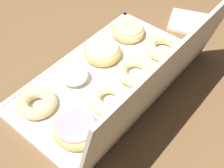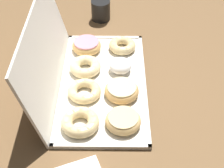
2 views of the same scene
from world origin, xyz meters
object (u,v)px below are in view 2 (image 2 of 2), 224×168
(powdered_filled_donut_2, at_px, (120,66))
(cruller_donut_4, at_px, (80,122))
(cruller_donut_5, at_px, (84,91))
(cruller_donut_6, at_px, (85,66))
(glazed_ring_donut_1, at_px, (122,90))
(cruller_donut_3, at_px, (122,45))
(pink_frosted_donut_7, at_px, (87,45))
(glazed_ring_donut_0, at_px, (123,120))
(donut_box, at_px, (103,84))
(coffee_mug, at_px, (101,9))

(powdered_filled_donut_2, relative_size, cruller_donut_4, 0.69)
(cruller_donut_5, distance_m, cruller_donut_6, 0.13)
(glazed_ring_donut_1, relative_size, cruller_donut_6, 1.01)
(cruller_donut_3, bearing_deg, pink_frosted_donut_7, 92.43)
(powdered_filled_donut_2, relative_size, cruller_donut_6, 0.71)
(glazed_ring_donut_0, height_order, glazed_ring_donut_1, glazed_ring_donut_1)
(cruller_donut_5, distance_m, pink_frosted_donut_7, 0.26)
(cruller_donut_4, bearing_deg, cruller_donut_6, 0.52)
(glazed_ring_donut_1, bearing_deg, powdered_filled_donut_2, 1.53)
(cruller_donut_3, bearing_deg, cruller_donut_5, 153.03)
(cruller_donut_6, bearing_deg, donut_box, -134.31)
(pink_frosted_donut_7, bearing_deg, cruller_donut_4, -179.13)
(cruller_donut_5, bearing_deg, glazed_ring_donut_1, -89.86)
(coffee_mug, bearing_deg, donut_box, -176.93)
(cruller_donut_6, relative_size, coffee_mug, 1.11)
(powdered_filled_donut_2, bearing_deg, cruller_donut_4, 154.72)
(glazed_ring_donut_0, distance_m, cruller_donut_4, 0.13)
(cruller_donut_3, relative_size, cruller_donut_6, 0.92)
(donut_box, distance_m, coffee_mug, 0.45)
(cruller_donut_4, xyz_separation_m, cruller_donut_5, (0.14, -0.00, -0.00))
(cruller_donut_6, bearing_deg, cruller_donut_4, -179.48)
(donut_box, bearing_deg, cruller_donut_6, 45.69)
(cruller_donut_5, xyz_separation_m, coffee_mug, (0.51, -0.04, 0.02))
(pink_frosted_donut_7, bearing_deg, glazed_ring_donut_1, -151.85)
(cruller_donut_3, height_order, pink_frosted_donut_7, pink_frosted_donut_7)
(cruller_donut_4, bearing_deg, coffee_mug, -3.70)
(pink_frosted_donut_7, bearing_deg, donut_box, -159.72)
(powdered_filled_donut_2, xyz_separation_m, cruller_donut_4, (-0.27, 0.13, -0.00))
(donut_box, height_order, powdered_filled_donut_2, powdered_filled_donut_2)
(cruller_donut_3, height_order, cruller_donut_5, cruller_donut_3)
(donut_box, relative_size, coffee_mug, 5.42)
(glazed_ring_donut_1, xyz_separation_m, coffee_mug, (0.51, 0.09, 0.02))
(cruller_donut_4, bearing_deg, glazed_ring_donut_1, -42.77)
(glazed_ring_donut_1, height_order, coffee_mug, coffee_mug)
(glazed_ring_donut_1, bearing_deg, glazed_ring_donut_0, -178.65)
(cruller_donut_4, relative_size, cruller_donut_6, 1.04)
(cruller_donut_5, bearing_deg, cruller_donut_4, 178.79)
(glazed_ring_donut_0, bearing_deg, cruller_donut_6, 27.55)
(donut_box, bearing_deg, powdered_filled_donut_2, -42.34)
(powdered_filled_donut_2, height_order, cruller_donut_3, powdered_filled_donut_2)
(pink_frosted_donut_7, bearing_deg, cruller_donut_5, -177.98)
(glazed_ring_donut_1, relative_size, powdered_filled_donut_2, 1.42)
(glazed_ring_donut_1, bearing_deg, donut_box, 46.79)
(powdered_filled_donut_2, height_order, cruller_donut_6, powdered_filled_donut_2)
(donut_box, relative_size, glazed_ring_donut_0, 5.04)
(cruller_donut_3, xyz_separation_m, cruller_donut_6, (-0.13, 0.14, 0.00))
(glazed_ring_donut_0, bearing_deg, cruller_donut_3, -0.34)
(glazed_ring_donut_1, distance_m, cruller_donut_6, 0.19)
(cruller_donut_4, height_order, pink_frosted_donut_7, pink_frosted_donut_7)
(glazed_ring_donut_0, xyz_separation_m, coffee_mug, (0.64, 0.09, 0.02))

